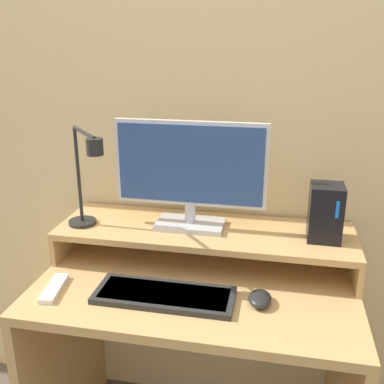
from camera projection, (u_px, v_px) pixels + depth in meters
wall_back at (215, 109)px, 1.59m from camera, size 6.00×0.05×2.50m
desk at (196, 342)px, 1.52m from camera, size 1.01×0.61×0.75m
monitor_shelf at (205, 233)px, 1.55m from camera, size 1.01×0.31×0.12m
monitor at (190, 172)px, 1.49m from camera, size 0.51×0.13×0.37m
desk_lamp at (86, 179)px, 1.45m from camera, size 0.21×0.22×0.35m
router_dock at (325, 212)px, 1.43m from camera, size 0.10×0.11×0.18m
keyboard at (164, 295)px, 1.34m from camera, size 0.42×0.16×0.02m
mouse at (260, 299)px, 1.31m from camera, size 0.07×0.09×0.03m
remote_control at (54, 288)px, 1.38m from camera, size 0.07×0.16×0.02m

